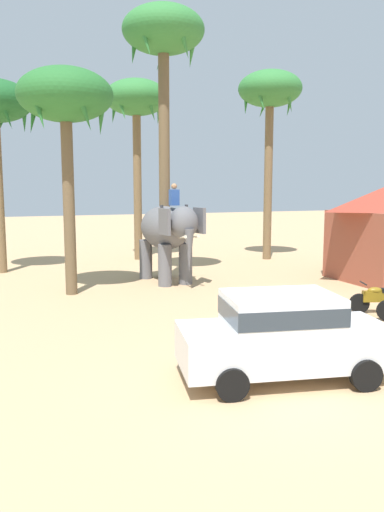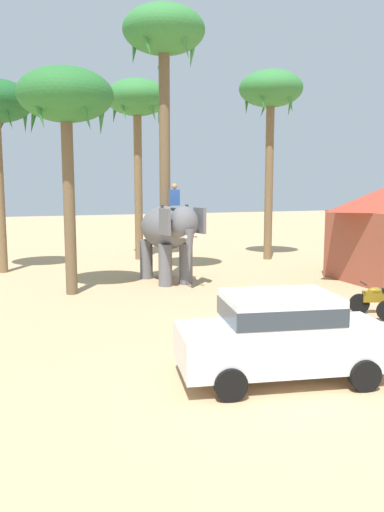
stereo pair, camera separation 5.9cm
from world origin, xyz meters
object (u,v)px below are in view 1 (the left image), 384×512
(elephant_with_mahout, at_px, (168,232))
(car_sedan_foreground, at_px, (283,333))
(motorcycle_end_of_row, at_px, (379,298))
(palm_tree_far_back, at_px, (270,96))
(palm_tree_behind_elephant, at_px, (65,101))
(palm_tree_left_of_road, at_px, (163,42))
(palm_tree_near_hut, at_px, (136,104))

(elephant_with_mahout, bearing_deg, car_sedan_foreground, -96.56)
(elephant_with_mahout, distance_m, motorcycle_end_of_row, 8.38)
(car_sedan_foreground, bearing_deg, elephant_with_mahout, 83.44)
(elephant_with_mahout, distance_m, palm_tree_far_back, 10.30)
(car_sedan_foreground, xyz_separation_m, palm_tree_behind_elephant, (-2.68, 9.59, 5.67))
(palm_tree_left_of_road, xyz_separation_m, palm_tree_far_back, (6.79, 3.52, -1.01))
(palm_tree_behind_elephant, bearing_deg, motorcycle_end_of_row, -37.28)
(motorcycle_end_of_row, bearing_deg, palm_tree_near_hut, 104.62)
(palm_tree_behind_elephant, relative_size, palm_tree_near_hut, 0.85)
(car_sedan_foreground, distance_m, palm_tree_behind_elephant, 11.46)
(car_sedan_foreground, height_order, elephant_with_mahout, elephant_with_mahout)
(motorcycle_end_of_row, distance_m, palm_tree_near_hut, 16.02)
(palm_tree_far_back, bearing_deg, motorcycle_end_of_row, -103.37)
(palm_tree_far_back, bearing_deg, palm_tree_behind_elephant, -154.49)
(elephant_with_mahout, relative_size, palm_tree_left_of_road, 0.37)
(elephant_with_mahout, bearing_deg, palm_tree_far_back, 31.66)
(palm_tree_near_hut, bearing_deg, palm_tree_left_of_road, -94.99)
(motorcycle_end_of_row, height_order, palm_tree_far_back, palm_tree_far_back)
(palm_tree_left_of_road, height_order, palm_tree_far_back, palm_tree_left_of_road)
(palm_tree_near_hut, bearing_deg, palm_tree_behind_elephant, -121.03)
(palm_tree_left_of_road, bearing_deg, car_sedan_foreground, -96.83)
(motorcycle_end_of_row, bearing_deg, elephant_with_mahout, 120.94)
(palm_tree_left_of_road, bearing_deg, motorcycle_end_of_row, -62.38)
(palm_tree_far_back, bearing_deg, palm_tree_near_hut, 159.20)
(palm_tree_behind_elephant, height_order, palm_tree_left_of_road, palm_tree_left_of_road)
(palm_tree_behind_elephant, relative_size, palm_tree_far_back, 0.81)
(elephant_with_mahout, xyz_separation_m, palm_tree_near_hut, (0.66, 6.66, 5.91))
(palm_tree_left_of_road, bearing_deg, elephant_with_mahout, -100.52)
(car_sedan_foreground, bearing_deg, palm_tree_near_hut, 83.80)
(car_sedan_foreground, relative_size, palm_tree_left_of_road, 0.41)
(car_sedan_foreground, distance_m, motorcycle_end_of_row, 6.44)
(car_sedan_foreground, bearing_deg, palm_tree_left_of_road, 83.17)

